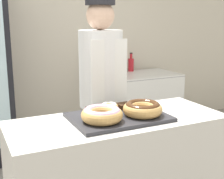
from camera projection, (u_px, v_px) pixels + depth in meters
name	position (u px, v px, depth m)	size (l,w,h in m)	color
wall_back	(41.00, 34.00, 3.85)	(8.00, 0.06, 2.70)	beige
display_counter	(118.00, 179.00, 2.18)	(1.46, 0.59, 0.89)	beige
serving_tray	(119.00, 117.00, 2.08)	(0.63, 0.44, 0.02)	#2D2D33
donut_light_glaze	(102.00, 114.00, 1.95)	(0.26, 0.26, 0.09)	tan
donut_chocolate_glaze	(143.00, 108.00, 2.07)	(0.26, 0.26, 0.09)	tan
donut_mini_center	(109.00, 106.00, 2.19)	(0.13, 0.13, 0.05)	tan
brownie_back_left	(94.00, 110.00, 2.15)	(0.09, 0.09, 0.03)	#382111
brownie_back_right	(124.00, 106.00, 2.25)	(0.09, 0.09, 0.03)	#382111
baker_person	(101.00, 96.00, 2.58)	(0.35, 0.35, 1.72)	#4C4C51
chest_freezer	(136.00, 104.00, 4.22)	(1.10, 0.62, 0.82)	silver
bottle_orange	(113.00, 70.00, 3.88)	(0.08, 0.08, 0.24)	orange
bottle_amber	(100.00, 67.00, 4.11)	(0.08, 0.08, 0.26)	#99661E
bottle_blue	(113.00, 68.00, 4.06)	(0.07, 0.07, 0.24)	#1E4CB2
bottle_red	(131.00, 64.00, 4.34)	(0.08, 0.08, 0.26)	red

